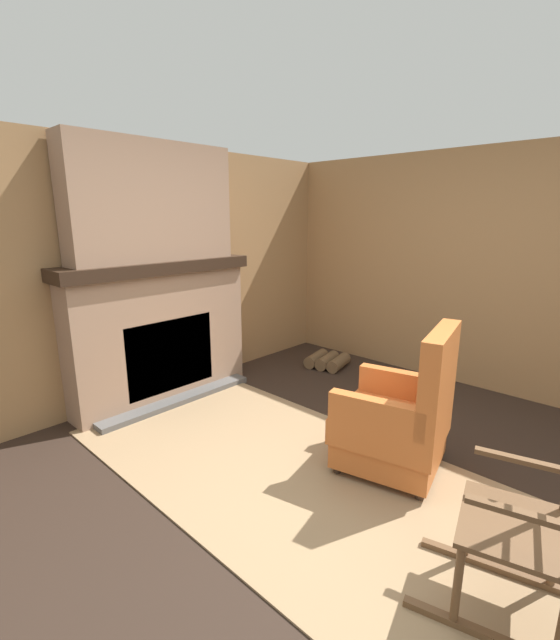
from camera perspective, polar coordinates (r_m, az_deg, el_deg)
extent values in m
plane|color=#2D2119|center=(3.01, 9.59, -21.69)|extent=(14.00, 14.00, 0.00)
cube|color=#9E7247|center=(4.28, -17.38, 5.84)|extent=(0.06, 5.31, 2.39)
cube|color=#9E7247|center=(4.69, 26.78, 5.64)|extent=(5.31, 0.06, 2.39)
cube|color=#9E7A60|center=(4.23, -15.53, -2.18)|extent=(0.32, 1.75, 1.22)
cube|color=black|center=(4.17, -14.52, -4.47)|extent=(0.08, 0.91, 0.68)
cube|color=#565451|center=(4.23, -13.27, -10.40)|extent=(0.16, 1.57, 0.06)
cube|color=black|center=(4.10, -16.13, 6.80)|extent=(0.42, 1.85, 0.11)
cube|color=#9E7A60|center=(4.08, -16.68, 14.78)|extent=(0.28, 1.54, 1.03)
cube|color=#997A56|center=(3.16, 1.28, -19.43)|extent=(3.35, 1.69, 0.01)
cube|color=#C6662D|center=(3.22, 14.38, -15.67)|extent=(0.78, 0.76, 0.24)
cube|color=#C6662D|center=(3.15, 14.55, -13.29)|extent=(0.82, 0.80, 0.18)
cube|color=#C6662D|center=(2.93, 20.42, -7.19)|extent=(0.26, 0.67, 0.63)
cube|color=#C6662D|center=(2.82, 12.70, -12.20)|extent=(0.63, 0.22, 0.20)
cube|color=#C6662D|center=(3.33, 15.83, -8.24)|extent=(0.63, 0.22, 0.20)
cylinder|color=#332319|center=(3.15, 7.65, -19.18)|extent=(0.06, 0.06, 0.06)
cylinder|color=#332319|center=(3.58, 11.11, -14.98)|extent=(0.06, 0.06, 0.06)
cylinder|color=#332319|center=(3.03, 18.04, -21.39)|extent=(0.06, 0.06, 0.06)
cylinder|color=#332319|center=(3.47, 20.10, -16.64)|extent=(0.06, 0.06, 0.06)
cube|color=brown|center=(2.70, 27.79, -27.55)|extent=(0.79, 0.24, 0.04)
cylinder|color=brown|center=(2.25, 22.61, -29.58)|extent=(0.04, 0.04, 0.38)
cylinder|color=brown|center=(2.57, 23.82, -23.47)|extent=(0.04, 0.04, 0.38)
cylinder|color=brown|center=(2.59, 32.91, -24.35)|extent=(0.04, 0.04, 0.38)
cube|color=brown|center=(2.29, 28.86, -23.01)|extent=(0.55, 0.58, 0.02)
cube|color=brown|center=(2.00, 29.51, -21.58)|extent=(0.40, 0.14, 0.02)
cube|color=brown|center=(2.36, 29.54, -16.00)|extent=(0.40, 0.14, 0.02)
cylinder|color=brown|center=(5.15, 4.84, -5.15)|extent=(0.23, 0.42, 0.14)
cylinder|color=brown|center=(5.09, 6.32, -5.41)|extent=(0.23, 0.42, 0.14)
cylinder|color=brown|center=(5.04, 7.83, -5.66)|extent=(0.23, 0.42, 0.14)
ellipsoid|color=#B24C42|center=(3.82, -25.38, 7.01)|extent=(0.10, 0.10, 0.09)
cylinder|color=white|center=(3.81, -25.57, 8.85)|extent=(0.05, 0.05, 0.16)
cube|color=gray|center=(4.44, -10.03, 9.09)|extent=(0.17, 0.23, 0.12)
cube|color=silver|center=(4.37, -9.34, 9.12)|extent=(0.01, 0.04, 0.02)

